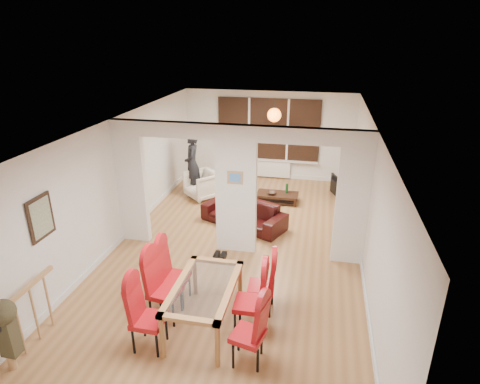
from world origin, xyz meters
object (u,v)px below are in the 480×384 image
(dining_chair_lb, at_px, (165,287))
(coffee_table, at_px, (277,198))
(dining_chair_ra, at_px, (248,331))
(armchair, at_px, (202,185))
(television, at_px, (335,188))
(dining_table, at_px, (205,306))
(dining_chair_rc, at_px, (261,283))
(dining_chair_la, at_px, (148,315))
(bottle, at_px, (287,188))
(person, at_px, (192,164))
(bowl, at_px, (272,193))
(dining_chair_lc, at_px, (175,274))
(dining_chair_rb, at_px, (250,299))
(sofa, at_px, (244,213))

(dining_chair_lb, height_order, coffee_table, dining_chair_lb)
(dining_chair_ra, height_order, coffee_table, dining_chair_ra)
(armchair, distance_m, television, 3.55)
(dining_table, height_order, dining_chair_rc, dining_chair_rc)
(dining_chair_la, relative_size, dining_chair_ra, 1.05)
(coffee_table, xyz_separation_m, bottle, (0.23, 0.10, 0.26))
(armchair, xyz_separation_m, person, (-0.33, 0.23, 0.49))
(dining_table, bearing_deg, dining_chair_ra, -36.04)
(dining_chair_la, bearing_deg, bowl, 80.70)
(television, distance_m, bottle, 1.35)
(dining_chair_lc, bearing_deg, dining_chair_rb, -17.24)
(armchair, xyz_separation_m, bowl, (1.87, 0.00, -0.09))
(dining_chair_ra, distance_m, armchair, 5.89)
(dining_chair_lc, relative_size, person, 0.63)
(bottle, bearing_deg, dining_chair_lb, -105.48)
(dining_table, bearing_deg, coffee_table, 84.21)
(dining_chair_ra, height_order, dining_chair_rb, dining_chair_rb)
(television, bearing_deg, dining_chair_rb, 145.09)
(dining_chair_rc, xyz_separation_m, bottle, (-0.03, 4.50, -0.13))
(dining_chair_la, height_order, television, dining_chair_la)
(dining_chair_lc, relative_size, dining_chair_ra, 1.05)
(dining_chair_rc, relative_size, bowl, 4.35)
(dining_chair_la, relative_size, dining_chair_rb, 0.96)
(person, xyz_separation_m, bowl, (2.20, -0.23, -0.58))
(sofa, height_order, television, sofa)
(dining_chair_lb, relative_size, person, 0.65)
(dining_chair_rb, xyz_separation_m, coffee_table, (-0.17, 4.91, -0.43))
(dining_table, relative_size, dining_chair_rb, 1.39)
(sofa, bearing_deg, coffee_table, 91.56)
(person, relative_size, coffee_table, 1.60)
(dining_chair_ra, relative_size, television, 1.08)
(dining_chair_la, bearing_deg, dining_chair_rc, 39.75)
(dining_chair_lc, distance_m, television, 5.76)
(dining_chair_la, distance_m, television, 6.71)
(person, bearing_deg, dining_chair_lb, -3.27)
(armchair, xyz_separation_m, television, (3.48, 0.72, -0.09))
(dining_chair_ra, relative_size, sofa, 0.52)
(television, bearing_deg, armchair, 79.98)
(dining_chair_lc, xyz_separation_m, dining_chair_rb, (1.31, -0.42, 0.02))
(dining_chair_lb, relative_size, bowl, 4.74)
(dining_chair_ra, bearing_deg, television, 92.53)
(dining_chair_rc, distance_m, television, 5.20)
(dining_chair_la, relative_size, bottle, 3.92)
(dining_chair_lc, xyz_separation_m, dining_chair_ra, (1.40, -1.03, -0.03))
(dining_chair_la, relative_size, dining_chair_rc, 1.05)
(dining_table, distance_m, dining_chair_lb, 0.68)
(dining_chair_lc, bearing_deg, dining_chair_rc, 3.81)
(armchair, distance_m, coffee_table, 2.03)
(bottle, bearing_deg, dining_chair_rb, -90.70)
(person, distance_m, television, 3.89)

